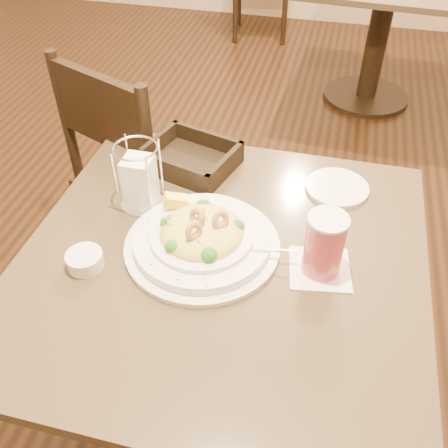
% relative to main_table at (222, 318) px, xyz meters
% --- Properties ---
extents(ground, '(7.00, 7.00, 0.00)m').
position_rel_main_table_xyz_m(ground, '(0.00, 0.00, -0.49)').
color(ground, black).
rests_on(ground, ground).
extents(main_table, '(0.90, 0.90, 0.71)m').
position_rel_main_table_xyz_m(main_table, '(0.00, 0.00, 0.00)').
color(main_table, black).
rests_on(main_table, ground).
extents(background_table, '(0.96, 0.96, 0.71)m').
position_rel_main_table_xyz_m(background_table, '(0.37, 2.23, 0.00)').
color(background_table, black).
rests_on(background_table, ground).
extents(dining_chair_near, '(0.55, 0.55, 0.93)m').
position_rel_main_table_xyz_m(dining_chair_near, '(-0.41, 0.53, 0.01)').
color(dining_chair_near, black).
rests_on(dining_chair_near, ground).
extents(pasta_bowl, '(0.39, 0.35, 0.11)m').
position_rel_main_table_xyz_m(pasta_bowl, '(-0.05, 0.02, 0.26)').
color(pasta_bowl, white).
rests_on(pasta_bowl, main_table).
extents(drink_glass, '(0.15, 0.15, 0.15)m').
position_rel_main_table_xyz_m(drink_glass, '(0.22, 0.01, 0.30)').
color(drink_glass, white).
rests_on(drink_glass, main_table).
extents(bread_basket, '(0.27, 0.24, 0.06)m').
position_rel_main_table_xyz_m(bread_basket, '(-0.17, 0.32, 0.25)').
color(bread_basket, black).
rests_on(bread_basket, main_table).
extents(napkin_caddy, '(0.11, 0.11, 0.17)m').
position_rel_main_table_xyz_m(napkin_caddy, '(-0.24, 0.13, 0.30)').
color(napkin_caddy, silver).
rests_on(napkin_caddy, main_table).
extents(side_plate, '(0.17, 0.17, 0.01)m').
position_rel_main_table_xyz_m(side_plate, '(0.23, 0.31, 0.23)').
color(side_plate, white).
rests_on(side_plate, main_table).
extents(butter_ramekin, '(0.10, 0.10, 0.04)m').
position_rel_main_table_xyz_m(butter_ramekin, '(-0.28, -0.10, 0.24)').
color(butter_ramekin, white).
rests_on(butter_ramekin, main_table).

